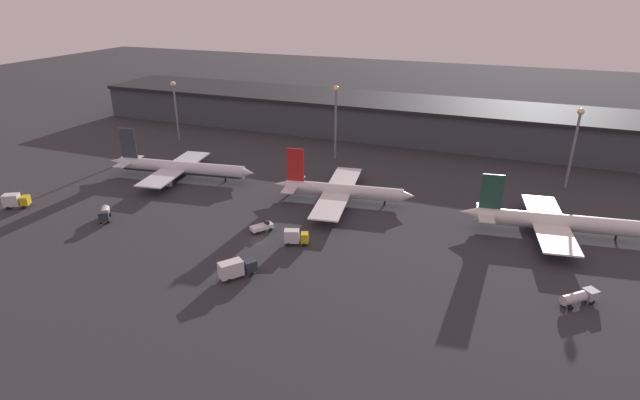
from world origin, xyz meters
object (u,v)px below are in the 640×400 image
service_vehicle_3 (236,268)px  service_vehicle_0 (579,297)px  airplane_1 (341,191)px  service_vehicle_4 (262,227)px  service_vehicle_1 (105,214)px  airplane_0 (179,168)px  service_vehicle_2 (295,237)px  service_vehicle_5 (15,200)px  airplane_2 (555,222)px

service_vehicle_3 → service_vehicle_0: bearing=-39.2°
airplane_1 → service_vehicle_4: (-11.22, -23.42, -1.84)m
service_vehicle_0 → service_vehicle_4: bearing=133.6°
service_vehicle_1 → service_vehicle_4: 39.29m
airplane_0 → service_vehicle_4: (38.78, -22.56, -2.06)m
service_vehicle_4 → service_vehicle_1: bearing=137.8°
service_vehicle_1 → service_vehicle_2: bearing=58.2°
service_vehicle_5 → service_vehicle_3: bearing=-37.2°
airplane_0 → airplane_1: 50.01m
service_vehicle_1 → service_vehicle_4: (38.42, 8.22, -0.52)m
service_vehicle_2 → service_vehicle_5: (-74.72, -7.62, 0.08)m
airplane_0 → service_vehicle_3: 60.29m
service_vehicle_2 → service_vehicle_4: (-9.75, 3.08, -0.80)m
service_vehicle_1 → service_vehicle_2: size_ratio=1.07×
service_vehicle_1 → service_vehicle_3: service_vehicle_3 is taller
airplane_1 → service_vehicle_2: 26.56m
service_vehicle_2 → airplane_0: bearing=132.9°
service_vehicle_3 → service_vehicle_4: size_ratio=1.32×
service_vehicle_2 → service_vehicle_0: bearing=-21.5°
service_vehicle_3 → service_vehicle_5: size_ratio=1.13×
airplane_0 → service_vehicle_1: airplane_0 is taller
service_vehicle_3 → service_vehicle_4: bearing=50.7°
airplane_2 → service_vehicle_5: airplane_2 is taller
service_vehicle_1 → service_vehicle_5: 26.66m
airplane_1 → service_vehicle_3: 43.41m
airplane_1 → service_vehicle_0: airplane_1 is taller
airplane_1 → airplane_2: airplane_1 is taller
service_vehicle_3 → service_vehicle_4: (-4.45, 19.45, -0.90)m
service_vehicle_4 → service_vehicle_2: bearing=-71.8°
service_vehicle_1 → service_vehicle_3: (42.87, -11.23, 0.38)m
service_vehicle_5 → airplane_0: bearing=21.7°
airplane_0 → service_vehicle_3: size_ratio=6.31×
airplane_1 → service_vehicle_5: bearing=-164.1°
airplane_2 → service_vehicle_3: airplane_2 is taller
service_vehicle_4 → service_vehicle_3: bearing=-131.4°
airplane_1 → service_vehicle_5: (-76.18, -34.12, -0.97)m
airplane_1 → service_vehicle_2: (-1.47, -26.50, -1.04)m
airplane_0 → service_vehicle_5: (-26.18, -33.26, -1.19)m
service_vehicle_0 → service_vehicle_1: 104.29m
airplane_0 → airplane_2: airplane_0 is taller
airplane_1 → service_vehicle_3: size_ratio=5.15×
service_vehicle_0 → service_vehicle_4: (-65.83, 5.30, -0.38)m
airplane_1 → airplane_2: bearing=-8.8°
airplane_1 → service_vehicle_4: airplane_1 is taller
service_vehicle_3 → service_vehicle_5: service_vehicle_3 is taller
airplane_1 → service_vehicle_4: bearing=-123.8°
service_vehicle_2 → service_vehicle_4: 10.26m
service_vehicle_1 → service_vehicle_5: service_vehicle_5 is taller
service_vehicle_2 → service_vehicle_3: (-5.30, -16.37, 0.11)m
airplane_0 → service_vehicle_3: airplane_0 is taller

